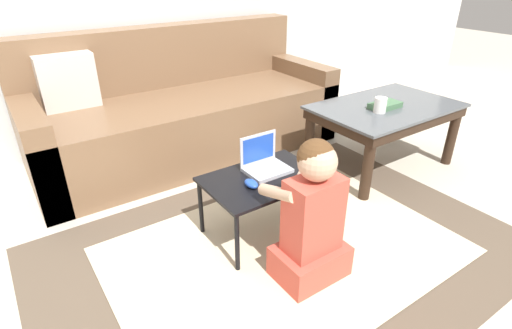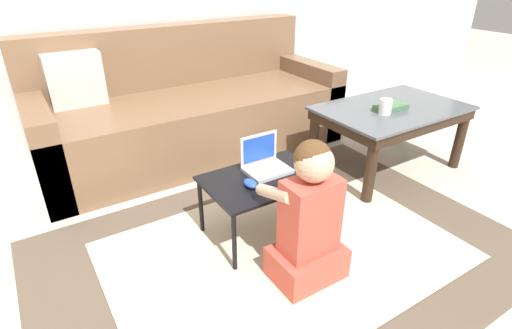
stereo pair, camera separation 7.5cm
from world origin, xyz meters
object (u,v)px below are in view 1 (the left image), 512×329
(couch, at_px, (184,112))
(person_seated, at_px, (312,219))
(laptop, at_px, (265,165))
(laptop_desk, at_px, (263,183))
(coffee_table, at_px, (385,115))
(cup_on_table, at_px, (380,105))
(computer_mouse, at_px, (251,184))
(book_on_table, at_px, (385,105))

(couch, height_order, person_seated, couch)
(laptop, bearing_deg, laptop_desk, -132.37)
(laptop_desk, bearing_deg, person_seated, -92.02)
(coffee_table, height_order, person_seated, person_seated)
(coffee_table, bearing_deg, couch, 135.39)
(person_seated, bearing_deg, laptop, 81.46)
(couch, xyz_separation_m, laptop_desk, (-0.13, -1.24, -0.00))
(cup_on_table, bearing_deg, person_seated, -153.47)
(computer_mouse, bearing_deg, laptop_desk, 22.91)
(cup_on_table, bearing_deg, laptop, -176.65)
(laptop_desk, distance_m, person_seated, 0.41)
(couch, height_order, laptop, couch)
(laptop, height_order, person_seated, person_seated)
(person_seated, bearing_deg, book_on_table, 26.01)
(couch, bearing_deg, cup_on_table, -50.99)
(laptop, xyz_separation_m, person_seated, (-0.07, -0.47, -0.06))
(coffee_table, distance_m, cup_on_table, 0.21)
(laptop_desk, relative_size, cup_on_table, 6.16)
(book_on_table, bearing_deg, cup_on_table, -159.75)
(book_on_table, bearing_deg, computer_mouse, -170.85)
(couch, distance_m, laptop_desk, 1.25)
(coffee_table, height_order, book_on_table, book_on_table)
(laptop, height_order, book_on_table, laptop)
(coffee_table, xyz_separation_m, book_on_table, (-0.06, -0.03, 0.09))
(coffee_table, xyz_separation_m, laptop, (-1.14, -0.13, -0.01))
(laptop_desk, height_order, book_on_table, book_on_table)
(couch, height_order, coffee_table, couch)
(couch, height_order, computer_mouse, couch)
(person_seated, height_order, cup_on_table, person_seated)
(coffee_table, height_order, cup_on_table, cup_on_table)
(person_seated, distance_m, book_on_table, 1.29)
(person_seated, height_order, book_on_table, person_seated)
(computer_mouse, bearing_deg, person_seated, -75.75)
(laptop_desk, height_order, computer_mouse, computer_mouse)
(coffee_table, xyz_separation_m, computer_mouse, (-1.30, -0.23, -0.03))
(laptop_desk, distance_m, laptop, 0.11)
(laptop_desk, bearing_deg, cup_on_table, 6.53)
(computer_mouse, xyz_separation_m, book_on_table, (1.24, 0.20, 0.12))
(couch, xyz_separation_m, book_on_table, (1.01, -1.09, 0.17))
(laptop, bearing_deg, computer_mouse, -146.77)
(cup_on_table, bearing_deg, book_on_table, 20.25)
(book_on_table, bearing_deg, laptop, -175.03)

